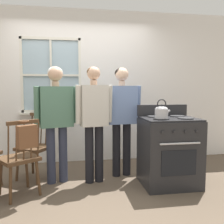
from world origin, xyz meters
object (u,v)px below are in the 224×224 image
object	(u,v)px
person_elderly_left	(56,113)
stove	(169,151)
potted_plant	(39,108)
handbag	(27,136)
kettle	(162,112)
chair_near_wall	(35,148)
person_adult_right	(122,111)
person_teen_center	(94,115)
chair_by_window	(19,160)

from	to	relation	value
person_elderly_left	stove	distance (m)	1.64
potted_plant	handbag	size ratio (longest dim) A/B	0.86
kettle	potted_plant	bearing A→B (deg)	140.80
chair_near_wall	stove	distance (m)	1.92
chair_near_wall	person_adult_right	world-z (taller)	person_adult_right
person_teen_center	person_adult_right	world-z (taller)	person_adult_right
stove	person_elderly_left	bearing A→B (deg)	168.06
person_adult_right	handbag	bearing A→B (deg)	-158.00
chair_by_window	stove	bearing A→B (deg)	148.10
person_adult_right	potted_plant	size ratio (longest dim) A/B	6.16
chair_by_window	potted_plant	bearing A→B (deg)	-127.48
person_elderly_left	chair_by_window	bearing A→B (deg)	-153.38
chair_near_wall	potted_plant	distance (m)	0.89
handbag	person_elderly_left	bearing A→B (deg)	62.67
chair_near_wall	handbag	size ratio (longest dim) A/B	3.11
stove	kettle	size ratio (longest dim) A/B	4.39
person_elderly_left	kettle	size ratio (longest dim) A/B	6.55
chair_by_window	chair_near_wall	distance (m)	0.60
person_teen_center	handbag	world-z (taller)	person_teen_center
chair_by_window	handbag	bearing A→B (deg)	90.00
chair_near_wall	person_teen_center	xyz separation A→B (m)	(0.84, -0.28, 0.50)
person_teen_center	chair_near_wall	bearing A→B (deg)	152.40
chair_near_wall	person_elderly_left	xyz separation A→B (m)	(0.32, -0.21, 0.53)
person_elderly_left	handbag	distance (m)	0.68
person_elderly_left	person_adult_right	world-z (taller)	person_adult_right
kettle	person_elderly_left	bearing A→B (deg)	161.49
person_adult_right	stove	bearing A→B (deg)	-45.94
chair_near_wall	kettle	distance (m)	1.89
chair_near_wall	stove	bearing A→B (deg)	15.77
chair_near_wall	potted_plant	bearing A→B (deg)	123.36
kettle	handbag	size ratio (longest dim) A/B	0.80
person_adult_right	stove	xyz separation A→B (m)	(0.57, -0.45, -0.51)
person_elderly_left	potted_plant	world-z (taller)	person_elderly_left
person_adult_right	stove	size ratio (longest dim) A/B	1.50
chair_near_wall	handbag	bearing A→B (deg)	-56.48
person_elderly_left	handbag	bearing A→B (deg)	-132.43
potted_plant	kettle	bearing A→B (deg)	-39.20
chair_near_wall	handbag	xyz separation A→B (m)	(0.02, -0.79, 0.33)
chair_near_wall	person_adult_right	size ratio (longest dim) A/B	0.59
chair_near_wall	chair_by_window	bearing A→B (deg)	-68.48
person_teen_center	stove	world-z (taller)	person_teen_center
person_elderly_left	person_adult_right	size ratio (longest dim) A/B	1.00
chair_by_window	person_adult_right	size ratio (longest dim) A/B	0.59
handbag	person_adult_right	bearing A→B (deg)	29.57
handbag	kettle	bearing A→B (deg)	4.36
kettle	potted_plant	world-z (taller)	kettle
chair_by_window	person_elderly_left	world-z (taller)	person_elderly_left
chair_by_window	chair_near_wall	bearing A→B (deg)	-133.96
person_teen_center	potted_plant	xyz separation A→B (m)	(-0.86, 1.00, 0.02)
chair_near_wall	person_elderly_left	distance (m)	0.65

